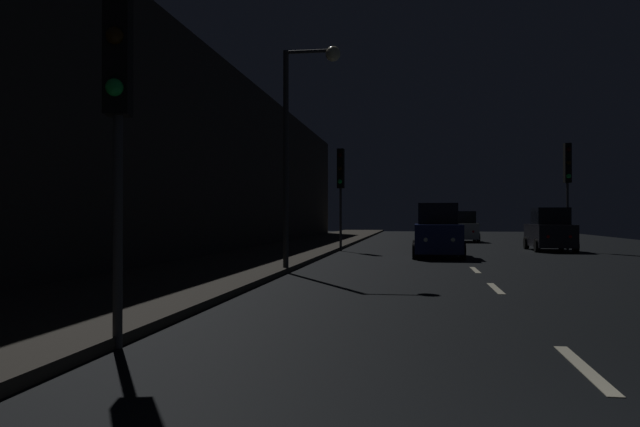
{
  "coord_description": "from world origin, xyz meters",
  "views": [
    {
      "loc": [
        -1.79,
        -4.02,
        1.64
      ],
      "look_at": [
        -5.4,
        19.07,
        1.77
      ],
      "focal_mm": 34.64,
      "sensor_mm": 36.0,
      "label": 1
    }
  ],
  "objects_px": {
    "traffic_light_near_left": "(118,69)",
    "car_approaching_headlights": "(437,233)",
    "traffic_light_far_right": "(568,172)",
    "car_parked_right_far": "(550,231)",
    "traffic_light_far_left": "(341,177)",
    "streetlamp_overhead": "(302,122)",
    "car_distant_taillights": "(464,228)"
  },
  "relations": [
    {
      "from": "traffic_light_far_left",
      "to": "car_parked_right_far",
      "type": "distance_m",
      "value": 10.43
    },
    {
      "from": "car_approaching_headlights",
      "to": "car_parked_right_far",
      "type": "height_order",
      "value": "car_approaching_headlights"
    },
    {
      "from": "car_approaching_headlights",
      "to": "car_distant_taillights",
      "type": "bearing_deg",
      "value": 172.09
    },
    {
      "from": "traffic_light_near_left",
      "to": "streetlamp_overhead",
      "type": "height_order",
      "value": "streetlamp_overhead"
    },
    {
      "from": "traffic_light_near_left",
      "to": "car_approaching_headlights",
      "type": "distance_m",
      "value": 19.04
    },
    {
      "from": "streetlamp_overhead",
      "to": "traffic_light_near_left",
      "type": "bearing_deg",
      "value": -92.06
    },
    {
      "from": "traffic_light_near_left",
      "to": "streetlamp_overhead",
      "type": "distance_m",
      "value": 10.58
    },
    {
      "from": "traffic_light_far_right",
      "to": "streetlamp_overhead",
      "type": "relative_size",
      "value": 0.78
    },
    {
      "from": "traffic_light_far_left",
      "to": "car_parked_right_far",
      "type": "xyz_separation_m",
      "value": [
        9.95,
        1.69,
        -2.62
      ]
    },
    {
      "from": "streetlamp_overhead",
      "to": "car_distant_taillights",
      "type": "height_order",
      "value": "streetlamp_overhead"
    },
    {
      "from": "car_approaching_headlights",
      "to": "car_parked_right_far",
      "type": "relative_size",
      "value": 1.05
    },
    {
      "from": "traffic_light_near_left",
      "to": "traffic_light_far_right",
      "type": "relative_size",
      "value": 0.93
    },
    {
      "from": "traffic_light_near_left",
      "to": "car_approaching_headlights",
      "type": "xyz_separation_m",
      "value": [
        4.53,
        18.32,
        -2.48
      ]
    },
    {
      "from": "traffic_light_far_right",
      "to": "traffic_light_far_left",
      "type": "bearing_deg",
      "value": -85.99
    },
    {
      "from": "traffic_light_far_right",
      "to": "car_approaching_headlights",
      "type": "distance_m",
      "value": 8.79
    },
    {
      "from": "traffic_light_far_right",
      "to": "car_approaching_headlights",
      "type": "bearing_deg",
      "value": -53.68
    },
    {
      "from": "traffic_light_far_right",
      "to": "car_parked_right_far",
      "type": "xyz_separation_m",
      "value": [
        -0.8,
        0.09,
        -2.83
      ]
    },
    {
      "from": "traffic_light_far_right",
      "to": "car_distant_taillights",
      "type": "relative_size",
      "value": 1.3
    },
    {
      "from": "traffic_light_far_left",
      "to": "car_distant_taillights",
      "type": "bearing_deg",
      "value": 157.27
    },
    {
      "from": "traffic_light_far_left",
      "to": "streetlamp_overhead",
      "type": "xyz_separation_m",
      "value": [
        0.29,
        -11.64,
        0.86
      ]
    },
    {
      "from": "traffic_light_near_left",
      "to": "streetlamp_overhead",
      "type": "bearing_deg",
      "value": 164.09
    },
    {
      "from": "traffic_light_far_left",
      "to": "car_distant_taillights",
      "type": "distance_m",
      "value": 14.12
    },
    {
      "from": "traffic_light_far_right",
      "to": "car_distant_taillights",
      "type": "height_order",
      "value": "traffic_light_far_right"
    },
    {
      "from": "traffic_light_far_right",
      "to": "traffic_light_near_left",
      "type": "bearing_deg",
      "value": -28.96
    },
    {
      "from": "traffic_light_far_left",
      "to": "streetlamp_overhead",
      "type": "relative_size",
      "value": 0.74
    },
    {
      "from": "streetlamp_overhead",
      "to": "car_parked_right_far",
      "type": "height_order",
      "value": "streetlamp_overhead"
    },
    {
      "from": "traffic_light_far_right",
      "to": "streetlamp_overhead",
      "type": "height_order",
      "value": "streetlamp_overhead"
    },
    {
      "from": "traffic_light_near_left",
      "to": "car_distant_taillights",
      "type": "distance_m",
      "value": 35.09
    },
    {
      "from": "car_parked_right_far",
      "to": "traffic_light_far_left",
      "type": "bearing_deg",
      "value": 99.63
    },
    {
      "from": "car_parked_right_far",
      "to": "traffic_light_far_right",
      "type": "bearing_deg",
      "value": -96.44
    },
    {
      "from": "traffic_light_near_left",
      "to": "car_distant_taillights",
      "type": "bearing_deg",
      "value": 155.02
    },
    {
      "from": "traffic_light_far_left",
      "to": "streetlamp_overhead",
      "type": "bearing_deg",
      "value": 7.4
    }
  ]
}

